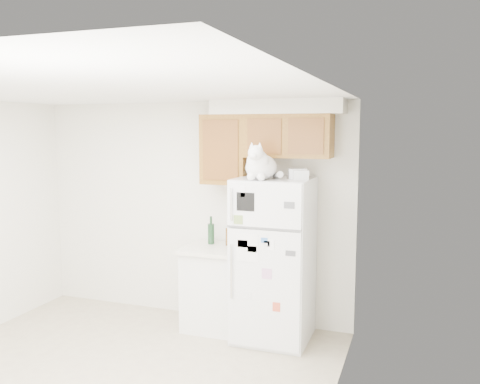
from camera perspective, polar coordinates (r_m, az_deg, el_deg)
The scene contains 8 objects.
room_shell at distance 4.34m, azimuth -13.81°, elevation -0.07°, with size 3.84×4.04×2.52m.
refrigerator at distance 5.32m, azimuth 3.79°, elevation -7.58°, with size 0.76×0.78×1.70m.
base_counter at distance 5.71m, azimuth -2.83°, elevation -10.59°, with size 0.64×0.64×0.92m.
cat at distance 5.00m, azimuth 2.29°, elevation 3.01°, with size 0.37×0.54×0.38m.
storage_box_back at distance 5.15m, azimuth 6.47°, elevation 2.07°, with size 0.18×0.13×0.10m, color white.
storage_box_front at distance 5.07m, azimuth 6.81°, elevation 1.92°, with size 0.15×0.11×0.09m, color white.
bottle_green at distance 5.68m, azimuth -3.27°, elevation -4.30°, with size 0.07×0.07×0.31m, color #19381E, non-canonical shape.
bottle_amber at distance 5.60m, azimuth -1.32°, elevation -4.71°, with size 0.06×0.06×0.26m, color #593814, non-canonical shape.
Camera 1 is at (2.50, -3.35, 2.20)m, focal length 38.00 mm.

